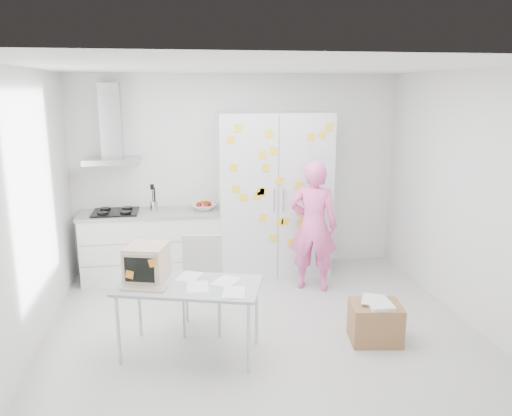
{
  "coord_description": "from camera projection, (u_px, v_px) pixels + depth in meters",
  "views": [
    {
      "loc": [
        -0.82,
        -4.83,
        2.49
      ],
      "look_at": [
        0.05,
        0.67,
        1.17
      ],
      "focal_mm": 35.0,
      "sensor_mm": 36.0,
      "label": 1
    }
  ],
  "objects": [
    {
      "name": "floor",
      "position": [
        261.0,
        329.0,
        5.35
      ],
      "size": [
        4.5,
        4.0,
        0.02
      ],
      "primitive_type": "cube",
      "color": "silver",
      "rests_on": "ground"
    },
    {
      "name": "chair",
      "position": [
        202.0,
        277.0,
        5.27
      ],
      "size": [
        0.49,
        0.49,
        0.98
      ],
      "rotation": [
        0.0,
        0.0,
        -0.11
      ],
      "color": "beige",
      "rests_on": "ground"
    },
    {
      "name": "desk",
      "position": [
        162.0,
        273.0,
        4.72
      ],
      "size": [
        1.45,
        1.01,
        1.05
      ],
      "rotation": [
        0.0,
        0.0,
        -0.29
      ],
      "color": "#AFB7BA",
      "rests_on": "ground"
    },
    {
      "name": "tall_cabinet",
      "position": [
        274.0,
        195.0,
        6.77
      ],
      "size": [
        1.5,
        0.68,
        2.2
      ],
      "color": "silver",
      "rests_on": "ground"
    },
    {
      "name": "walls",
      "position": [
        251.0,
        191.0,
        5.72
      ],
      "size": [
        4.52,
        4.01,
        2.7
      ],
      "color": "white",
      "rests_on": "ground"
    },
    {
      "name": "person",
      "position": [
        313.0,
        226.0,
        6.24
      ],
      "size": [
        0.71,
        0.59,
        1.65
      ],
      "primitive_type": "imported",
      "rotation": [
        0.0,
        0.0,
        2.75
      ],
      "color": "pink",
      "rests_on": "ground"
    },
    {
      "name": "cardboard_box",
      "position": [
        375.0,
        322.0,
        5.03
      ],
      "size": [
        0.55,
        0.47,
        0.44
      ],
      "rotation": [
        0.0,
        0.0,
        -0.15
      ],
      "color": "#9B6D43",
      "rests_on": "ground"
    },
    {
      "name": "ceiling",
      "position": [
        262.0,
        67.0,
        4.72
      ],
      "size": [
        4.5,
        4.0,
        0.02
      ],
      "primitive_type": "cube",
      "color": "white",
      "rests_on": "walls"
    },
    {
      "name": "counter_run",
      "position": [
        152.0,
        244.0,
        6.69
      ],
      "size": [
        1.84,
        0.63,
        1.28
      ],
      "color": "white",
      "rests_on": "ground"
    },
    {
      "name": "range_hood",
      "position": [
        111.0,
        132.0,
        6.4
      ],
      "size": [
        0.7,
        0.48,
        1.01
      ],
      "color": "silver",
      "rests_on": "walls"
    }
  ]
}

